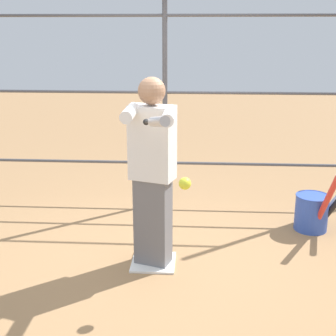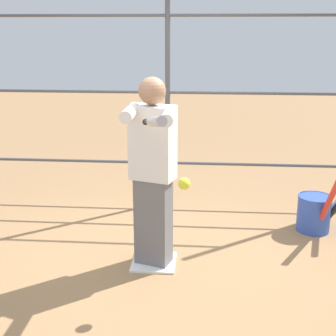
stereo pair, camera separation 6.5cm
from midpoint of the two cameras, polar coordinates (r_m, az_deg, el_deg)
ground_plane at (r=4.43m, az=-2.22°, el=-11.51°), size 24.00×24.00×0.00m
home_plate at (r=4.43m, az=-2.22°, el=-11.40°), size 0.40×0.40×0.02m
fence_backstop at (r=5.55m, az=-0.72°, el=9.21°), size 4.62×0.06×2.74m
batter at (r=4.06m, az=-2.39°, el=-0.06°), size 0.42×0.67×1.71m
baseball_bat_swinging at (r=3.04m, az=-2.02°, el=5.67°), size 0.25×0.78×0.21m
softball_in_flight at (r=3.57m, az=1.55°, el=-1.91°), size 0.10×0.10×0.10m
bat_bucket at (r=5.25m, az=17.16°, el=-4.92°), size 0.76×0.70×0.83m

